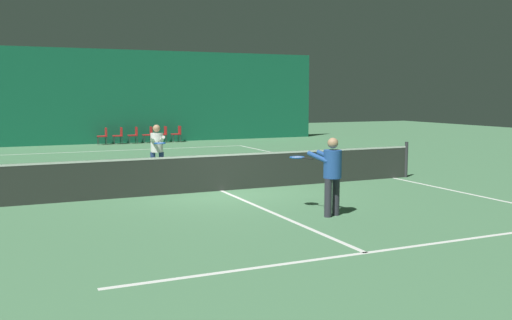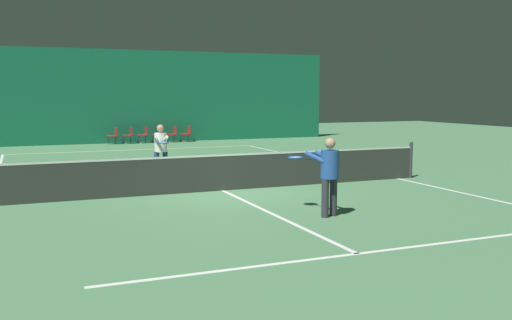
{
  "view_description": "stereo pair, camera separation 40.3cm",
  "coord_description": "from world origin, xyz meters",
  "px_view_note": "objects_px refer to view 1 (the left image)",
  "views": [
    {
      "loc": [
        -5.18,
        -13.66,
        2.48
      ],
      "look_at": [
        0.39,
        -1.33,
        0.92
      ],
      "focal_mm": 40.0,
      "sensor_mm": 36.0,
      "label": 1
    },
    {
      "loc": [
        -4.81,
        -13.82,
        2.48
      ],
      "look_at": [
        0.39,
        -1.33,
        0.92
      ],
      "focal_mm": 40.0,
      "sensor_mm": 36.0,
      "label": 2
    }
  ],
  "objects_px": {
    "player_near": "(331,170)",
    "courtside_chair_5": "(177,133)",
    "player_far": "(157,147)",
    "courtside_chair_3": "(149,134)",
    "courtside_chair_4": "(163,133)",
    "courtside_chair_1": "(119,134)",
    "courtside_chair_0": "(104,135)",
    "courtside_chair_2": "(134,134)",
    "tennis_net": "(221,171)"
  },
  "relations": [
    {
      "from": "player_near",
      "to": "courtside_chair_2",
      "type": "bearing_deg",
      "value": -19.48
    },
    {
      "from": "courtside_chair_4",
      "to": "courtside_chair_3",
      "type": "bearing_deg",
      "value": -90.0
    },
    {
      "from": "courtside_chair_2",
      "to": "player_near",
      "type": "bearing_deg",
      "value": -0.33
    },
    {
      "from": "courtside_chair_1",
      "to": "courtside_chair_5",
      "type": "distance_m",
      "value": 3.04
    },
    {
      "from": "courtside_chair_3",
      "to": "courtside_chair_4",
      "type": "bearing_deg",
      "value": 90.0
    },
    {
      "from": "player_far",
      "to": "courtside_chair_2",
      "type": "xyz_separation_m",
      "value": [
        2.0,
        12.39,
        -0.44
      ]
    },
    {
      "from": "player_near",
      "to": "courtside_chair_5",
      "type": "height_order",
      "value": "player_near"
    },
    {
      "from": "courtside_chair_1",
      "to": "courtside_chair_4",
      "type": "xyz_separation_m",
      "value": [
        2.28,
        0.0,
        0.0
      ]
    },
    {
      "from": "courtside_chair_0",
      "to": "player_far",
      "type": "bearing_deg",
      "value": -2.23
    },
    {
      "from": "courtside_chair_3",
      "to": "tennis_net",
      "type": "bearing_deg",
      "value": -6.8
    },
    {
      "from": "player_near",
      "to": "courtside_chair_5",
      "type": "relative_size",
      "value": 1.92
    },
    {
      "from": "player_far",
      "to": "courtside_chair_0",
      "type": "xyz_separation_m",
      "value": [
        0.48,
        12.39,
        -0.44
      ]
    },
    {
      "from": "courtside_chair_5",
      "to": "tennis_net",
      "type": "bearing_deg",
      "value": -12.35
    },
    {
      "from": "tennis_net",
      "to": "player_near",
      "type": "xyz_separation_m",
      "value": [
        0.95,
        -3.79,
        0.43
      ]
    },
    {
      "from": "player_near",
      "to": "courtside_chair_2",
      "type": "height_order",
      "value": "player_near"
    },
    {
      "from": "courtside_chair_1",
      "to": "courtside_chair_2",
      "type": "distance_m",
      "value": 0.76
    },
    {
      "from": "courtside_chair_3",
      "to": "courtside_chair_4",
      "type": "xyz_separation_m",
      "value": [
        0.76,
        0.0,
        0.0
      ]
    },
    {
      "from": "courtside_chair_0",
      "to": "courtside_chair_4",
      "type": "xyz_separation_m",
      "value": [
        3.04,
        0.0,
        0.0
      ]
    },
    {
      "from": "courtside_chair_2",
      "to": "courtside_chair_3",
      "type": "relative_size",
      "value": 1.0
    },
    {
      "from": "courtside_chair_1",
      "to": "courtside_chair_3",
      "type": "bearing_deg",
      "value": 90.0
    },
    {
      "from": "tennis_net",
      "to": "player_near",
      "type": "bearing_deg",
      "value": -75.9
    },
    {
      "from": "player_near",
      "to": "player_far",
      "type": "distance_m",
      "value": 6.92
    },
    {
      "from": "player_far",
      "to": "courtside_chair_4",
      "type": "height_order",
      "value": "player_far"
    },
    {
      "from": "player_near",
      "to": "courtside_chair_4",
      "type": "height_order",
      "value": "player_near"
    },
    {
      "from": "player_near",
      "to": "courtside_chair_1",
      "type": "relative_size",
      "value": 1.92
    },
    {
      "from": "courtside_chair_0",
      "to": "courtside_chair_5",
      "type": "height_order",
      "value": "same"
    },
    {
      "from": "tennis_net",
      "to": "courtside_chair_0",
      "type": "distance_m",
      "value": 15.26
    },
    {
      "from": "tennis_net",
      "to": "courtside_chair_4",
      "type": "distance_m",
      "value": 15.47
    },
    {
      "from": "player_near",
      "to": "courtside_chair_5",
      "type": "bearing_deg",
      "value": -26.3
    },
    {
      "from": "tennis_net",
      "to": "courtside_chair_1",
      "type": "relative_size",
      "value": 14.29
    },
    {
      "from": "courtside_chair_5",
      "to": "courtside_chair_1",
      "type": "bearing_deg",
      "value": -90.0
    },
    {
      "from": "player_far",
      "to": "courtside_chair_4",
      "type": "relative_size",
      "value": 1.9
    },
    {
      "from": "player_near",
      "to": "courtside_chair_4",
      "type": "distance_m",
      "value": 19.12
    },
    {
      "from": "courtside_chair_4",
      "to": "player_near",
      "type": "bearing_deg",
      "value": -4.89
    },
    {
      "from": "tennis_net",
      "to": "courtside_chair_3",
      "type": "bearing_deg",
      "value": 83.2
    },
    {
      "from": "player_far",
      "to": "courtside_chair_1",
      "type": "distance_m",
      "value": 12.46
    },
    {
      "from": "courtside_chair_1",
      "to": "courtside_chair_5",
      "type": "bearing_deg",
      "value": 90.0
    },
    {
      "from": "player_near",
      "to": "player_far",
      "type": "bearing_deg",
      "value": -3.28
    },
    {
      "from": "courtside_chair_1",
      "to": "courtside_chair_0",
      "type": "bearing_deg",
      "value": -90.0
    },
    {
      "from": "courtside_chair_1",
      "to": "courtside_chair_4",
      "type": "distance_m",
      "value": 2.28
    },
    {
      "from": "courtside_chair_3",
      "to": "player_far",
      "type": "bearing_deg",
      "value": -12.56
    },
    {
      "from": "courtside_chair_2",
      "to": "courtside_chair_5",
      "type": "bearing_deg",
      "value": 90.0
    },
    {
      "from": "player_far",
      "to": "courtside_chair_3",
      "type": "bearing_deg",
      "value": 176.87
    },
    {
      "from": "player_far",
      "to": "courtside_chair_3",
      "type": "xyz_separation_m",
      "value": [
        2.76,
        12.39,
        -0.44
      ]
    },
    {
      "from": "courtside_chair_4",
      "to": "courtside_chair_0",
      "type": "bearing_deg",
      "value": -90.0
    },
    {
      "from": "courtside_chair_1",
      "to": "courtside_chair_5",
      "type": "relative_size",
      "value": 1.0
    },
    {
      "from": "courtside_chair_0",
      "to": "courtside_chair_1",
      "type": "height_order",
      "value": "same"
    },
    {
      "from": "player_far",
      "to": "courtside_chair_5",
      "type": "distance_m",
      "value": 13.11
    },
    {
      "from": "player_far",
      "to": "player_near",
      "type": "bearing_deg",
      "value": 25.31
    },
    {
      "from": "courtside_chair_3",
      "to": "courtside_chair_5",
      "type": "xyz_separation_m",
      "value": [
        1.52,
        0.0,
        0.0
      ]
    }
  ]
}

